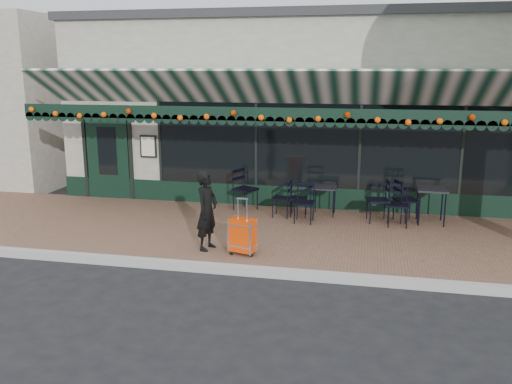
% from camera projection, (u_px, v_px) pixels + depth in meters
% --- Properties ---
extents(ground, '(80.00, 80.00, 0.00)m').
position_uv_depth(ground, '(266.00, 275.00, 9.11)').
color(ground, black).
rests_on(ground, ground).
extents(sidewalk, '(18.00, 4.00, 0.15)m').
position_uv_depth(sidewalk, '(284.00, 235.00, 11.00)').
color(sidewalk, brown).
rests_on(sidewalk, ground).
extents(curb, '(18.00, 0.16, 0.15)m').
position_uv_depth(curb, '(265.00, 272.00, 9.01)').
color(curb, '#9E9E99').
rests_on(curb, ground).
extents(restaurant_building, '(12.00, 9.60, 4.50)m').
position_uv_depth(restaurant_building, '(316.00, 106.00, 16.06)').
color(restaurant_building, gray).
rests_on(restaurant_building, ground).
extents(woman, '(0.46, 0.59, 1.45)m').
position_uv_depth(woman, '(207.00, 211.00, 9.77)').
color(woman, black).
rests_on(woman, sidewalk).
extents(suitcase, '(0.50, 0.37, 1.02)m').
position_uv_depth(suitcase, '(243.00, 236.00, 9.57)').
color(suitcase, red).
rests_on(suitcase, sidewalk).
extents(cafe_table_a, '(0.61, 0.61, 0.76)m').
position_uv_depth(cafe_table_a, '(432.00, 192.00, 11.43)').
color(cafe_table_a, black).
rests_on(cafe_table_a, sidewalk).
extents(cafe_table_b, '(0.52, 0.52, 0.65)m').
position_uv_depth(cafe_table_b, '(325.00, 189.00, 12.09)').
color(cafe_table_b, black).
rests_on(cafe_table_b, sidewalk).
extents(chair_a_left, '(0.54, 0.54, 0.92)m').
position_uv_depth(chair_a_left, '(378.00, 201.00, 11.56)').
color(chair_a_left, black).
rests_on(chair_a_left, sidewalk).
extents(chair_a_right, '(0.60, 0.60, 0.92)m').
position_uv_depth(chair_a_right, '(406.00, 201.00, 11.59)').
color(chair_a_right, black).
rests_on(chair_a_right, sidewalk).
extents(chair_a_front, '(0.45, 0.45, 0.89)m').
position_uv_depth(chair_a_front, '(398.00, 205.00, 11.25)').
color(chair_a_front, black).
rests_on(chair_a_front, sidewalk).
extents(chair_b_left, '(0.44, 0.44, 0.81)m').
position_uv_depth(chair_b_left, '(282.00, 199.00, 11.99)').
color(chair_b_left, black).
rests_on(chair_b_left, sidewalk).
extents(chair_b_right, '(0.43, 0.43, 0.80)m').
position_uv_depth(chair_b_right, '(299.00, 199.00, 12.03)').
color(chair_b_right, black).
rests_on(chair_b_right, sidewalk).
extents(chair_b_front, '(0.44, 0.44, 0.85)m').
position_uv_depth(chair_b_front, '(304.00, 203.00, 11.51)').
color(chair_b_front, black).
rests_on(chair_b_front, sidewalk).
extents(chair_solo, '(0.65, 0.65, 0.96)m').
position_uv_depth(chair_solo, '(245.00, 190.00, 12.54)').
color(chair_solo, black).
rests_on(chair_solo, sidewalk).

